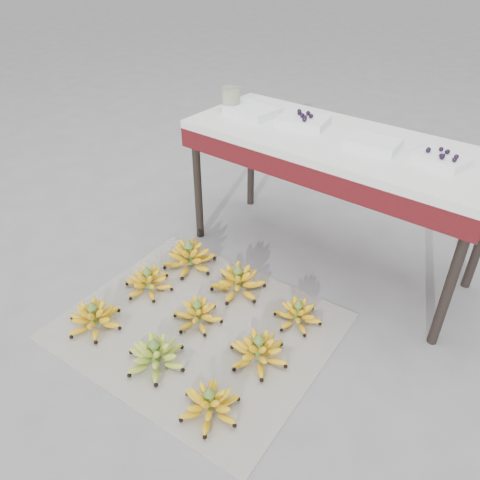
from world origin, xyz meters
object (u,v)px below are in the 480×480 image
Objects in this scene: newspaper_mat at (198,326)px; bunch_back_left at (189,257)px; tray_left at (303,121)px; bunch_back_right at (298,314)px; vendor_table at (336,153)px; bunch_front_left at (94,318)px; bunch_front_right at (210,404)px; bunch_front_center at (156,355)px; bunch_mid_center at (198,314)px; bunch_mid_right at (258,351)px; tray_far_right at (441,159)px; glass_jar at (231,99)px; bunch_mid_left at (148,281)px; bunch_back_center at (238,281)px; tray_far_left at (251,111)px; tray_right at (373,143)px.

bunch_back_left is (-0.37, 0.33, 0.07)m from newspaper_mat.
bunch_back_left is at bearing -120.16° from tray_left.
vendor_table is at bearing 107.22° from bunch_back_right.
bunch_front_left is 0.77m from bunch_front_right.
bunch_mid_center is (-0.04, 0.32, -0.01)m from bunch_front_center.
bunch_back_left is at bearing 147.23° from bunch_mid_right.
tray_far_right is (0.74, -0.02, -0.00)m from tray_left.
glass_jar is at bearing 120.95° from bunch_back_left.
bunch_front_center reaches higher than bunch_mid_center.
bunch_mid_right is at bearing -15.92° from bunch_mid_left.
glass_jar is (-0.45, 0.83, 0.77)m from bunch_mid_center.
bunch_mid_center is (-0.02, 0.02, 0.05)m from newspaper_mat.
bunch_mid_right is at bearing -45.54° from glass_jar.
newspaper_mat is 0.79× the size of vendor_table.
vendor_table is (0.60, 1.19, 0.61)m from bunch_front_left.
bunch_back_left is 0.98m from tray_left.
bunch_mid_left reaches higher than bunch_front_right.
bunch_mid_right is at bearing -20.85° from bunch_back_center.
tray_far_left is 1.03× the size of tray_left.
newspaper_mat is at bearing -46.81° from bunch_mid_center.
bunch_mid_center is 0.85× the size of tray_left.
tray_far_right reaches higher than tray_right.
tray_right is at bearing -6.67° from tray_left.
vendor_table is at bearing 88.62° from bunch_back_center.
bunch_front_left is 1.14× the size of tray_right.
tray_left is (0.37, 1.22, 0.72)m from bunch_front_left.
bunch_back_center reaches higher than bunch_mid_right.
glass_jar is (-0.86, -0.01, 0.05)m from tray_right.
glass_jar is at bearing 143.96° from bunch_front_right.
bunch_mid_right is 0.80m from bunch_back_left.
bunch_front_left is at bearing -138.27° from bunch_mid_center.
glass_jar reaches higher than newspaper_mat.
newspaper_mat is 1.28m from glass_jar.
bunch_back_left reaches higher than bunch_back_center.
newspaper_mat is 0.50m from bunch_front_right.
bunch_back_left is at bearing 111.90° from bunch_front_center.
bunch_front_center is at bearing -119.09° from bunch_back_right.
bunch_front_center is at bearing -52.69° from bunch_mid_left.
bunch_mid_right is 0.83× the size of bunch_back_center.
tray_right is at bearing 63.61° from bunch_mid_center.
bunch_front_left is 1.47m from vendor_table.
bunch_mid_right is 1.41m from glass_jar.
glass_jar reaches higher than bunch_mid_left.
tray_far_left is (0.03, 0.54, 0.71)m from bunch_back_left.
bunch_back_center is at bearing 179.54° from bunch_back_right.
tray_far_left is 0.31m from tray_left.
bunch_front_center is 1.06× the size of tray_far_left.
tray_far_left is 0.73m from tray_right.
bunch_back_center reaches higher than bunch_front_right.
bunch_mid_center reaches higher than newspaper_mat.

